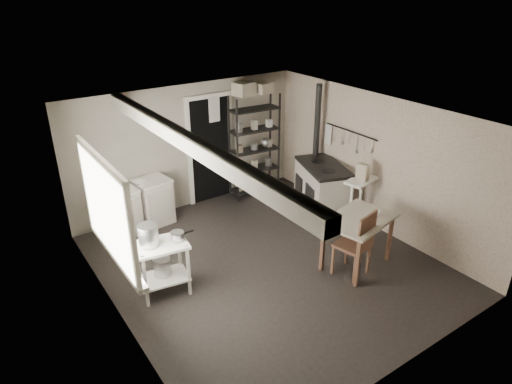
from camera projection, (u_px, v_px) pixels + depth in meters
floor at (267, 264)px, 6.98m from camera, size 5.00×5.00×0.00m
ceiling at (269, 118)px, 5.99m from camera, size 5.00×5.00×0.00m
wall_back at (188, 147)px, 8.34m from camera, size 4.50×0.02×2.30m
wall_front at (413, 284)px, 4.62m from camera, size 4.50×0.02×2.30m
wall_left at (112, 244)px, 5.33m from camera, size 0.02×5.00×2.30m
wall_right at (376, 163)px, 7.64m from camera, size 0.02×5.00×2.30m
window at (105, 210)px, 5.34m from camera, size 0.12×1.76×1.28m
doorway at (210, 151)px, 8.62m from camera, size 0.96×0.10×2.08m
ceiling_beam at (187, 142)px, 5.42m from camera, size 0.18×5.00×0.18m
wallpaper_panel at (376, 163)px, 7.63m from camera, size 0.01×5.00×2.30m
utensil_rail at (350, 132)px, 7.88m from camera, size 0.06×1.20×0.44m
prep_table at (163, 268)px, 6.19m from camera, size 0.75×0.59×0.78m
stockpot at (148, 235)px, 5.93m from camera, size 0.31×0.31×0.28m
saucepan at (177, 236)px, 6.08m from camera, size 0.20×0.20×0.10m
bucket at (162, 267)px, 6.24m from camera, size 0.32×0.32×0.26m
base_cabinets at (137, 204)px, 7.80m from camera, size 1.30×0.67×0.82m
mixing_bowl at (140, 176)px, 7.63m from camera, size 0.33×0.33×0.07m
counter_cup at (119, 184)px, 7.33m from camera, size 0.12×0.12×0.09m
shelf_rack at (254, 149)px, 8.85m from camera, size 0.98×0.45×2.02m
shelf_jar at (239, 131)px, 8.51m from camera, size 0.10×0.10×0.18m
storage_box_a at (244, 96)px, 8.32m from camera, size 0.40×0.36×0.24m
storage_box_b at (263, 94)px, 8.51m from camera, size 0.33×0.31×0.19m
stove at (322, 191)px, 8.31m from camera, size 1.01×1.35×0.94m
stovepipe at (317, 122)px, 8.28m from camera, size 0.11×0.11×1.38m
side_ledge at (359, 206)px, 7.80m from camera, size 0.66×0.44×0.93m
oats_box at (362, 176)px, 7.51m from camera, size 0.15×0.21×0.29m
work_table at (357, 243)px, 6.80m from camera, size 1.20×0.96×0.81m
table_cup at (377, 217)px, 6.65m from camera, size 0.10×0.10×0.09m
chair at (352, 245)px, 6.55m from camera, size 0.52×0.54×1.05m
flour_sack at (263, 186)px, 8.98m from camera, size 0.43×0.38×0.45m
floor_crock at (330, 231)px, 7.74m from camera, size 0.13×0.13×0.14m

